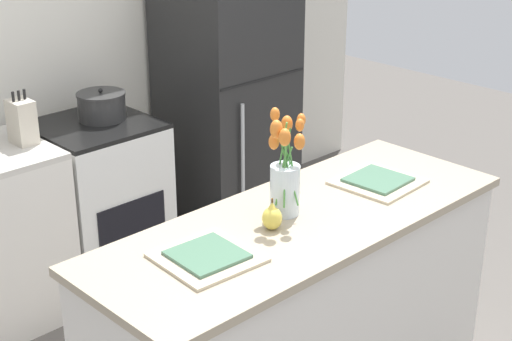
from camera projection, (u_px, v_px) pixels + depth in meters
The scene contains 10 objects.
back_wall at pixel (30, 32), 4.19m from camera, with size 5.20×0.08×2.70m.
kitchen_island at pixel (298, 322), 3.19m from camera, with size 1.80×0.66×0.95m.
stove_range at pixel (100, 201), 4.33m from camera, with size 0.60×0.61×0.91m.
refrigerator at pixel (227, 100), 4.79m from camera, with size 0.68×0.67×1.67m.
flower_vase at pixel (285, 176), 2.98m from camera, with size 0.18×0.17×0.42m.
pear_figurine at pixel (272, 217), 2.90m from camera, with size 0.08×0.08×0.12m.
plate_setting_left at pixel (207, 256), 2.70m from camera, with size 0.33×0.33×0.02m.
plate_setting_right at pixel (378, 181), 3.31m from camera, with size 0.33×0.33×0.02m.
cooking_pot at pixel (102, 106), 4.19m from camera, with size 0.26×0.26×0.17m.
knife_block at pixel (22, 122), 3.84m from camera, with size 0.10×0.14×0.27m.
Camera 1 is at (-2.00, -1.83, 2.28)m, focal length 55.00 mm.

